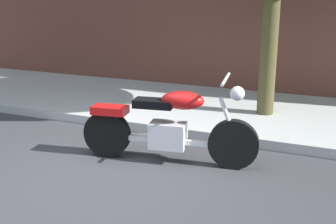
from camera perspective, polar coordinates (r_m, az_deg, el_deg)
ground_plane at (r=4.98m, az=-8.32°, el=-8.47°), size 60.00×60.00×0.00m
sidewalk at (r=7.54m, az=3.77°, el=0.61°), size 18.42×2.92×0.14m
motorcycle at (r=5.17m, az=-0.01°, el=-2.09°), size 2.19×0.74×1.10m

